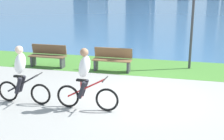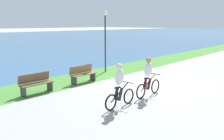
{
  "view_description": "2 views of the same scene",
  "coord_description": "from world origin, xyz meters",
  "views": [
    {
      "loc": [
        1.18,
        -8.6,
        3.23
      ],
      "look_at": [
        -1.0,
        -0.05,
        0.8
      ],
      "focal_mm": 49.52,
      "sensor_mm": 36.0,
      "label": 1
    },
    {
      "loc": [
        -9.76,
        -6.71,
        3.04
      ],
      "look_at": [
        -1.73,
        0.53,
        0.95
      ],
      "focal_mm": 38.47,
      "sensor_mm": 36.0,
      "label": 2
    }
  ],
  "objects": [
    {
      "name": "lamppost_tall",
      "position": [
        1.23,
        3.77,
        2.51
      ],
      "size": [
        0.28,
        0.28,
        3.82
      ],
      "color": "#38383D",
      "rests_on": "ground"
    },
    {
      "name": "cyclist_trailing",
      "position": [
        -3.29,
        -1.25,
        0.83
      ],
      "size": [
        1.62,
        0.52,
        1.65
      ],
      "color": "black",
      "rests_on": "ground"
    },
    {
      "name": "bench_near_path",
      "position": [
        -1.67,
        2.64,
        0.45
      ],
      "size": [
        1.5,
        0.47,
        0.9
      ],
      "color": "brown",
      "rests_on": "ground"
    },
    {
      "name": "ground_plane",
      "position": [
        0.0,
        0.0,
        0.0
      ],
      "size": [
        300.0,
        300.0,
        0.0
      ],
      "primitive_type": "plane",
      "color": "#9E9E99"
    },
    {
      "name": "bench_far_along_path",
      "position": [
        -4.38,
        2.65,
        0.45
      ],
      "size": [
        1.5,
        0.47,
        0.9
      ],
      "color": "brown",
      "rests_on": "ground"
    },
    {
      "name": "bay_water_surface",
      "position": [
        0.0,
        42.49,
        0.0
      ],
      "size": [
        300.0,
        75.05,
        0.0
      ],
      "primitive_type": "cube",
      "color": "#386693",
      "rests_on": "ground"
    },
    {
      "name": "cyclist_lead",
      "position": [
        -1.42,
        -1.24,
        0.83
      ],
      "size": [
        1.73,
        0.52,
        1.67
      ],
      "color": "black",
      "rests_on": "ground"
    },
    {
      "name": "grass_strip_bayside",
      "position": [
        0.0,
        3.58,
        0.0
      ],
      "size": [
        120.0,
        2.78,
        0.01
      ],
      "primitive_type": "cube",
      "color": "#478433",
      "rests_on": "ground"
    }
  ]
}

